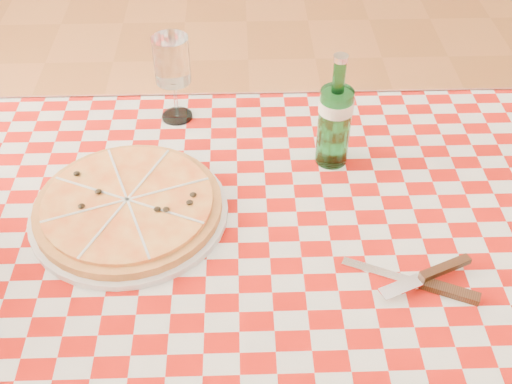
# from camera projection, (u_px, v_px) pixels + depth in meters

# --- Properties ---
(dining_table) EXTENTS (1.20, 0.80, 0.75)m
(dining_table) POSITION_uv_depth(u_px,v_px,m) (268.00, 280.00, 1.15)
(dining_table) COLOR brown
(dining_table) RESTS_ON ground
(tablecloth) EXTENTS (1.30, 0.90, 0.01)m
(tablecloth) POSITION_uv_depth(u_px,v_px,m) (269.00, 244.00, 1.08)
(tablecloth) COLOR #B2120A
(tablecloth) RESTS_ON dining_table
(pizza_plate) EXTENTS (0.44, 0.44, 0.04)m
(pizza_plate) POSITION_uv_depth(u_px,v_px,m) (128.00, 205.00, 1.11)
(pizza_plate) COLOR #BF883F
(pizza_plate) RESTS_ON tablecloth
(water_bottle) EXTENTS (0.09, 0.09, 0.23)m
(water_bottle) POSITION_uv_depth(u_px,v_px,m) (336.00, 111.00, 1.16)
(water_bottle) COLOR #186226
(water_bottle) RESTS_ON tablecloth
(wine_glass) EXTENTS (0.08, 0.08, 0.18)m
(wine_glass) POSITION_uv_depth(u_px,v_px,m) (174.00, 79.00, 1.28)
(wine_glass) COLOR white
(wine_glass) RESTS_ON tablecloth
(cutlery) EXTENTS (0.24, 0.21, 0.03)m
(cutlery) POSITION_uv_depth(u_px,v_px,m) (421.00, 280.00, 1.00)
(cutlery) COLOR silver
(cutlery) RESTS_ON tablecloth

